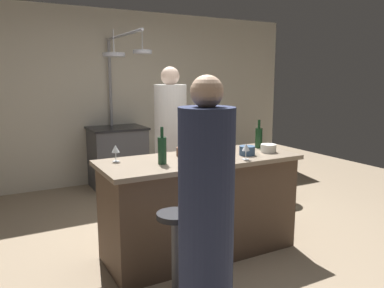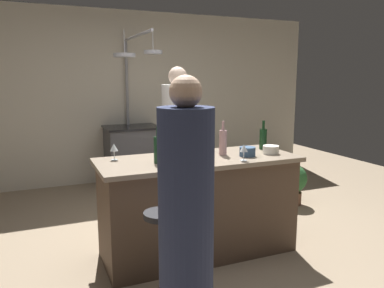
{
  "view_description": "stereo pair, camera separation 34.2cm",
  "coord_description": "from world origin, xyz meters",
  "px_view_note": "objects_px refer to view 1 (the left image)",
  "views": [
    {
      "loc": [
        -1.64,
        -2.87,
        1.61
      ],
      "look_at": [
        0.0,
        0.15,
        1.0
      ],
      "focal_mm": 35.35,
      "sensor_mm": 36.0,
      "label": 1
    },
    {
      "loc": [
        -1.33,
        -3.02,
        1.61
      ],
      "look_at": [
        0.0,
        0.15,
        1.0
      ],
      "focal_mm": 35.35,
      "sensor_mm": 36.0,
      "label": 2
    }
  ],
  "objects_px": {
    "wine_glass_near_right_guest": "(246,148)",
    "mixing_bowl_blue": "(247,151)",
    "bar_stool_left": "(175,254)",
    "mixing_bowl_ceramic": "(268,148)",
    "wine_bottle_rose": "(223,141)",
    "wine_bottle_green": "(162,150)",
    "guest_left": "(206,218)",
    "wine_glass_near_left_guest": "(116,150)",
    "potted_plant": "(280,179)",
    "chef": "(171,149)",
    "wine_bottle_red": "(259,137)",
    "wine_bottle_white": "(203,147)",
    "wine_bottle_amber": "(188,147)",
    "pepper_mill": "(203,144)",
    "stove_range": "(118,157)",
    "mixing_bowl_wooden": "(184,152)"
  },
  "relations": [
    {
      "from": "wine_bottle_red",
      "to": "wine_bottle_white",
      "type": "bearing_deg",
      "value": -161.37
    },
    {
      "from": "stove_range",
      "to": "wine_bottle_amber",
      "type": "height_order",
      "value": "wine_bottle_amber"
    },
    {
      "from": "stove_range",
      "to": "guest_left",
      "type": "height_order",
      "value": "guest_left"
    },
    {
      "from": "wine_bottle_amber",
      "to": "mixing_bowl_ceramic",
      "type": "bearing_deg",
      "value": -5.15
    },
    {
      "from": "potted_plant",
      "to": "wine_bottle_amber",
      "type": "bearing_deg",
      "value": -155.84
    },
    {
      "from": "mixing_bowl_blue",
      "to": "wine_bottle_amber",
      "type": "bearing_deg",
      "value": 171.32
    },
    {
      "from": "guest_left",
      "to": "mixing_bowl_ceramic",
      "type": "xyz_separation_m",
      "value": [
        1.21,
        0.88,
        0.19
      ]
    },
    {
      "from": "guest_left",
      "to": "mixing_bowl_blue",
      "type": "xyz_separation_m",
      "value": [
        0.95,
        0.87,
        0.19
      ]
    },
    {
      "from": "pepper_mill",
      "to": "wine_bottle_white",
      "type": "bearing_deg",
      "value": -119.53
    },
    {
      "from": "bar_stool_left",
      "to": "wine_bottle_red",
      "type": "bearing_deg",
      "value": 29.8
    },
    {
      "from": "stove_range",
      "to": "wine_bottle_amber",
      "type": "bearing_deg",
      "value": -93.06
    },
    {
      "from": "wine_bottle_white",
      "to": "wine_bottle_red",
      "type": "distance_m",
      "value": 0.85
    },
    {
      "from": "bar_stool_left",
      "to": "mixing_bowl_ceramic",
      "type": "height_order",
      "value": "mixing_bowl_ceramic"
    },
    {
      "from": "wine_bottle_red",
      "to": "wine_glass_near_right_guest",
      "type": "distance_m",
      "value": 0.61
    },
    {
      "from": "pepper_mill",
      "to": "wine_bottle_amber",
      "type": "distance_m",
      "value": 0.24
    },
    {
      "from": "wine_bottle_rose",
      "to": "wine_glass_near_left_guest",
      "type": "distance_m",
      "value": 0.99
    },
    {
      "from": "stove_range",
      "to": "potted_plant",
      "type": "bearing_deg",
      "value": -45.21
    },
    {
      "from": "bar_stool_left",
      "to": "mixing_bowl_ceramic",
      "type": "bearing_deg",
      "value": 22.67
    },
    {
      "from": "bar_stool_left",
      "to": "potted_plant",
      "type": "relative_size",
      "value": 1.31
    },
    {
      "from": "bar_stool_left",
      "to": "wine_bottle_green",
      "type": "bearing_deg",
      "value": 74.45
    },
    {
      "from": "mixing_bowl_blue",
      "to": "stove_range",
      "type": "bearing_deg",
      "value": 99.71
    },
    {
      "from": "stove_range",
      "to": "wine_glass_near_right_guest",
      "type": "bearing_deg",
      "value": -83.6
    },
    {
      "from": "chef",
      "to": "bar_stool_left",
      "type": "relative_size",
      "value": 2.54
    },
    {
      "from": "bar_stool_left",
      "to": "mixing_bowl_ceramic",
      "type": "distance_m",
      "value": 1.47
    },
    {
      "from": "wine_bottle_white",
      "to": "wine_bottle_rose",
      "type": "xyz_separation_m",
      "value": [
        0.31,
        0.17,
        -0.0
      ]
    },
    {
      "from": "pepper_mill",
      "to": "wine_bottle_white",
      "type": "height_order",
      "value": "wine_bottle_white"
    },
    {
      "from": "potted_plant",
      "to": "mixing_bowl_wooden",
      "type": "relative_size",
      "value": 3.54
    },
    {
      "from": "wine_glass_near_right_guest",
      "to": "mixing_bowl_blue",
      "type": "distance_m",
      "value": 0.22
    },
    {
      "from": "wine_bottle_rose",
      "to": "wine_bottle_green",
      "type": "bearing_deg",
      "value": -171.74
    },
    {
      "from": "wine_bottle_white",
      "to": "wine_bottle_amber",
      "type": "bearing_deg",
      "value": 125.66
    },
    {
      "from": "guest_left",
      "to": "wine_bottle_red",
      "type": "relative_size",
      "value": 5.67
    },
    {
      "from": "wine_bottle_green",
      "to": "mixing_bowl_wooden",
      "type": "height_order",
      "value": "wine_bottle_green"
    },
    {
      "from": "stove_range",
      "to": "wine_bottle_green",
      "type": "bearing_deg",
      "value": -98.99
    },
    {
      "from": "stove_range",
      "to": "pepper_mill",
      "type": "bearing_deg",
      "value": -88.06
    },
    {
      "from": "wine_bottle_rose",
      "to": "wine_bottle_amber",
      "type": "height_order",
      "value": "wine_bottle_rose"
    },
    {
      "from": "wine_bottle_red",
      "to": "wine_glass_near_right_guest",
      "type": "xyz_separation_m",
      "value": [
        -0.46,
        -0.4,
        -0.0
      ]
    },
    {
      "from": "stove_range",
      "to": "wine_bottle_white",
      "type": "relative_size",
      "value": 2.76
    },
    {
      "from": "wine_bottle_amber",
      "to": "wine_glass_near_left_guest",
      "type": "bearing_deg",
      "value": 159.56
    },
    {
      "from": "wine_glass_near_left_guest",
      "to": "mixing_bowl_wooden",
      "type": "distance_m",
      "value": 0.63
    },
    {
      "from": "mixing_bowl_ceramic",
      "to": "mixing_bowl_blue",
      "type": "xyz_separation_m",
      "value": [
        -0.26,
        -0.01,
        0.0
      ]
    },
    {
      "from": "mixing_bowl_wooden",
      "to": "mixing_bowl_blue",
      "type": "height_order",
      "value": "mixing_bowl_blue"
    },
    {
      "from": "wine_glass_near_left_guest",
      "to": "mixing_bowl_blue",
      "type": "bearing_deg",
      "value": -14.77
    },
    {
      "from": "potted_plant",
      "to": "wine_bottle_rose",
      "type": "relative_size",
      "value": 1.65
    },
    {
      "from": "stove_range",
      "to": "mixing_bowl_blue",
      "type": "bearing_deg",
      "value": -80.29
    },
    {
      "from": "chef",
      "to": "wine_bottle_red",
      "type": "bearing_deg",
      "value": -55.53
    },
    {
      "from": "potted_plant",
      "to": "wine_bottle_amber",
      "type": "relative_size",
      "value": 1.79
    },
    {
      "from": "wine_bottle_rose",
      "to": "wine_glass_near_right_guest",
      "type": "distance_m",
      "value": 0.3
    },
    {
      "from": "chef",
      "to": "bar_stool_left",
      "type": "bearing_deg",
      "value": -114.41
    },
    {
      "from": "wine_bottle_white",
      "to": "wine_glass_near_right_guest",
      "type": "distance_m",
      "value": 0.38
    },
    {
      "from": "wine_bottle_red",
      "to": "wine_glass_near_right_guest",
      "type": "relative_size",
      "value": 1.96
    }
  ]
}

